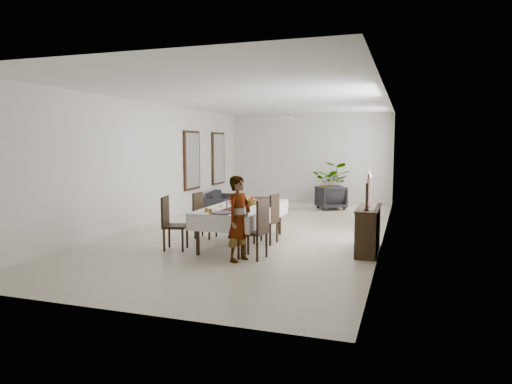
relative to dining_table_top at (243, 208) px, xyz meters
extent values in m
cube|color=beige|center=(-0.19, 1.78, -0.78)|extent=(6.00, 12.00, 0.00)
cube|color=white|center=(-0.19, 1.78, 2.42)|extent=(6.00, 12.00, 0.02)
cube|color=silver|center=(-0.19, 7.78, 0.82)|extent=(6.00, 0.02, 3.20)
cube|color=silver|center=(-0.19, -4.22, 0.82)|extent=(6.00, 0.02, 3.20)
cube|color=silver|center=(-3.19, 1.78, 0.82)|extent=(0.02, 12.00, 3.20)
cube|color=silver|center=(2.81, 1.78, 0.82)|extent=(0.02, 12.00, 3.20)
cube|color=black|center=(0.00, 0.00, 0.00)|extent=(1.08, 2.57, 0.05)
cylinder|color=black|center=(-0.47, -1.22, -0.40)|extent=(0.08, 0.08, 0.75)
cylinder|color=black|center=(0.47, -1.22, -0.40)|extent=(0.08, 0.08, 0.75)
cylinder|color=black|center=(-0.47, 1.22, -0.40)|extent=(0.08, 0.08, 0.75)
cylinder|color=black|center=(0.47, 1.22, -0.40)|extent=(0.08, 0.08, 0.75)
cube|color=silver|center=(0.00, 0.00, 0.03)|extent=(1.27, 2.76, 0.01)
cube|color=silver|center=(-0.63, 0.00, -0.12)|extent=(0.02, 2.76, 0.32)
cube|color=silver|center=(0.63, 0.00, -0.12)|extent=(0.02, 2.76, 0.32)
cube|color=white|center=(0.00, -1.37, -0.12)|extent=(1.26, 0.01, 0.32)
cube|color=white|center=(0.00, 1.37, -0.12)|extent=(1.26, 0.01, 0.32)
cube|color=#54181A|center=(0.00, 0.00, 0.04)|extent=(0.38, 2.67, 0.00)
cylinder|color=maroon|center=(-0.27, 0.16, 0.15)|extent=(0.16, 0.16, 0.21)
torus|color=maroon|center=(-0.36, 0.16, 0.15)|extent=(0.13, 0.02, 0.13)
cylinder|color=white|center=(0.13, -0.70, 0.13)|extent=(0.07, 0.07, 0.18)
cylinder|color=white|center=(-0.11, -0.59, 0.13)|extent=(0.07, 0.07, 0.18)
cylinder|color=white|center=(0.05, 0.05, 0.13)|extent=(0.07, 0.07, 0.18)
cylinder|color=silver|center=(0.32, -0.64, 0.07)|extent=(0.10, 0.10, 0.06)
cylinder|color=white|center=(0.32, -0.64, 0.04)|extent=(0.16, 0.16, 0.01)
cylinder|color=white|center=(-0.32, -0.37, 0.07)|extent=(0.10, 0.10, 0.06)
cylinder|color=silver|center=(-0.32, -0.37, 0.04)|extent=(0.16, 0.16, 0.01)
cylinder|color=silver|center=(0.35, -0.96, 0.05)|extent=(0.26, 0.26, 0.02)
sphere|color=tan|center=(0.35, -0.96, 0.08)|extent=(0.10, 0.10, 0.10)
cylinder|color=white|center=(-0.32, -0.80, 0.05)|extent=(0.26, 0.26, 0.02)
cylinder|color=white|center=(-0.34, 0.59, 0.05)|extent=(0.26, 0.26, 0.02)
cylinder|color=#404045|center=(0.00, -1.12, 0.05)|extent=(0.38, 0.38, 0.02)
cylinder|color=#985E16|center=(-0.24, -1.15, 0.08)|extent=(0.07, 0.07, 0.08)
cylinder|color=#9C5016|center=(-0.35, -1.09, 0.08)|extent=(0.07, 0.07, 0.08)
cylinder|color=brown|center=(0.05, 0.27, 0.09)|extent=(0.32, 0.32, 0.11)
sphere|color=maroon|center=(0.09, 0.29, 0.17)|extent=(0.10, 0.10, 0.10)
sphere|color=olive|center=(0.01, 0.30, 0.17)|extent=(0.09, 0.09, 0.09)
sphere|color=gold|center=(0.05, 0.21, 0.17)|extent=(0.09, 0.09, 0.09)
cube|color=black|center=(0.60, -1.12, -0.28)|extent=(0.53, 0.53, 0.05)
cylinder|color=black|center=(0.76, -1.34, -0.54)|extent=(0.05, 0.05, 0.46)
cylinder|color=black|center=(0.82, -0.96, -0.54)|extent=(0.05, 0.05, 0.46)
cylinder|color=black|center=(0.38, -1.28, -0.54)|extent=(0.05, 0.05, 0.46)
cylinder|color=black|center=(0.44, -0.90, -0.54)|extent=(0.05, 0.05, 0.46)
cube|color=black|center=(0.81, -1.15, 0.04)|extent=(0.11, 0.47, 0.60)
cube|color=black|center=(0.45, 0.19, -0.30)|extent=(0.50, 0.50, 0.05)
cylinder|color=black|center=(0.61, -0.01, -0.55)|extent=(0.05, 0.05, 0.45)
cylinder|color=black|center=(0.65, 0.35, -0.55)|extent=(0.05, 0.05, 0.45)
cylinder|color=black|center=(0.24, 0.03, -0.55)|extent=(0.05, 0.05, 0.45)
cylinder|color=black|center=(0.29, 0.39, -0.55)|extent=(0.05, 0.05, 0.45)
cube|color=black|center=(0.65, 0.17, 0.00)|extent=(0.09, 0.45, 0.57)
cube|color=black|center=(-1.09, -0.96, -0.30)|extent=(0.55, 0.55, 0.05)
cylinder|color=black|center=(-1.31, -0.82, -0.55)|extent=(0.05, 0.05, 0.45)
cylinder|color=black|center=(-1.22, -1.18, -0.55)|extent=(0.05, 0.05, 0.45)
cylinder|color=black|center=(-0.95, -0.73, -0.55)|extent=(0.05, 0.05, 0.45)
cylinder|color=black|center=(-0.86, -1.10, -0.55)|extent=(0.05, 0.05, 0.45)
cube|color=black|center=(-1.29, -1.00, 0.01)|extent=(0.14, 0.45, 0.58)
cube|color=black|center=(-1.01, 0.30, -0.32)|extent=(0.46, 0.46, 0.05)
cylinder|color=black|center=(-1.17, 0.49, -0.56)|extent=(0.05, 0.05, 0.43)
cylinder|color=black|center=(-1.19, 0.13, -0.56)|extent=(0.05, 0.05, 0.43)
cylinder|color=black|center=(-0.82, 0.47, -0.56)|extent=(0.05, 0.05, 0.43)
cylinder|color=black|center=(-0.84, 0.12, -0.56)|extent=(0.05, 0.05, 0.43)
cube|color=black|center=(-1.20, 0.31, -0.03)|extent=(0.06, 0.44, 0.55)
imported|color=gray|center=(0.43, -1.38, 0.00)|extent=(0.52, 0.65, 1.55)
cube|color=black|center=(2.59, 0.06, -0.34)|extent=(0.38, 1.44, 0.86)
cube|color=black|center=(2.59, 0.06, 0.10)|extent=(0.42, 1.49, 0.03)
cylinder|color=black|center=(2.59, -0.47, 0.13)|extent=(0.10, 0.10, 0.03)
cylinder|color=black|center=(2.59, -0.47, 0.38)|extent=(0.05, 0.05, 0.48)
cylinder|color=beige|center=(2.59, -0.47, 0.66)|extent=(0.03, 0.03, 0.08)
cylinder|color=black|center=(2.59, -0.08, 0.13)|extent=(0.10, 0.10, 0.03)
cylinder|color=black|center=(2.59, -0.08, 0.45)|extent=(0.05, 0.05, 0.62)
cylinder|color=beige|center=(2.59, -0.08, 0.80)|extent=(0.03, 0.03, 0.08)
cylinder|color=black|center=(2.59, 0.30, 0.13)|extent=(0.10, 0.10, 0.03)
cylinder|color=black|center=(2.59, 0.30, 0.41)|extent=(0.05, 0.05, 0.53)
cylinder|color=beige|center=(2.59, 0.30, 0.71)|extent=(0.03, 0.03, 0.08)
imported|color=#242227|center=(-2.63, 5.06, -0.51)|extent=(1.06, 1.94, 0.54)
imported|color=#252227|center=(0.95, 5.75, -0.39)|extent=(1.15, 1.15, 0.77)
cube|color=black|center=(-1.24, 4.97, -0.58)|extent=(0.90, 0.63, 0.38)
imported|color=#304F1F|center=(0.78, 7.25, -0.03)|extent=(1.46, 1.30, 1.49)
cube|color=black|center=(-3.15, 3.98, 0.82)|extent=(0.06, 1.05, 1.85)
cube|color=silver|center=(-3.12, 3.98, 0.82)|extent=(0.01, 0.90, 1.70)
cube|color=black|center=(-3.15, 6.08, 0.82)|extent=(0.06, 1.05, 1.85)
cube|color=white|center=(-3.12, 6.08, 0.82)|extent=(0.01, 0.90, 1.70)
cylinder|color=silver|center=(-0.19, 4.78, 2.32)|extent=(0.04, 0.04, 0.20)
cylinder|color=silver|center=(-0.19, 4.78, 2.12)|extent=(0.16, 0.16, 0.08)
cube|color=silver|center=(-0.19, 5.13, 2.12)|extent=(0.10, 0.55, 0.01)
cube|color=silver|center=(-0.19, 4.43, 2.12)|extent=(0.10, 0.55, 0.01)
cube|color=silver|center=(0.16, 4.78, 2.12)|extent=(0.55, 0.10, 0.01)
cube|color=white|center=(-0.54, 4.78, 2.12)|extent=(0.55, 0.10, 0.01)
camera|label=1|loc=(3.27, -8.97, 1.33)|focal=32.00mm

